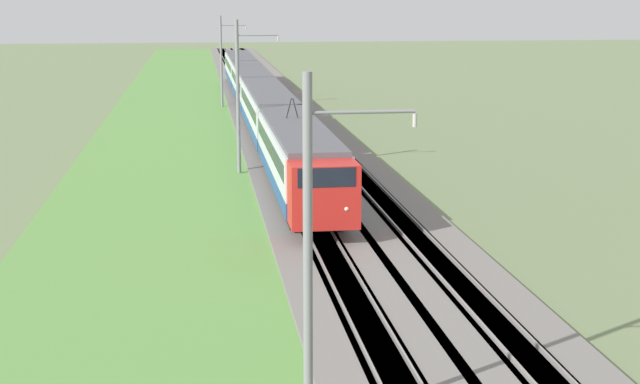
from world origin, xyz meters
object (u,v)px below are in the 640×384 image
catenary_mast_near (310,260)px  catenary_mast_mid (239,96)px  passenger_train (259,96)px  catenary_mast_far (222,61)px

catenary_mast_near → catenary_mast_mid: (33.06, 0.00, 0.16)m
catenary_mast_mid → passenger_train: bearing=-7.0°
passenger_train → catenary_mast_far: size_ratio=8.99×
catenary_mast_near → catenary_mast_mid: size_ratio=0.96×
catenary_mast_mid → catenary_mast_far: (33.06, -0.00, -0.21)m
catenary_mast_mid → catenary_mast_far: size_ratio=1.05×
catenary_mast_near → catenary_mast_far: size_ratio=1.01×
catenary_mast_mid → catenary_mast_near: bearing=-180.0°
passenger_train → catenary_mast_near: size_ratio=8.88×
catenary_mast_near → catenary_mast_mid: 33.06m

